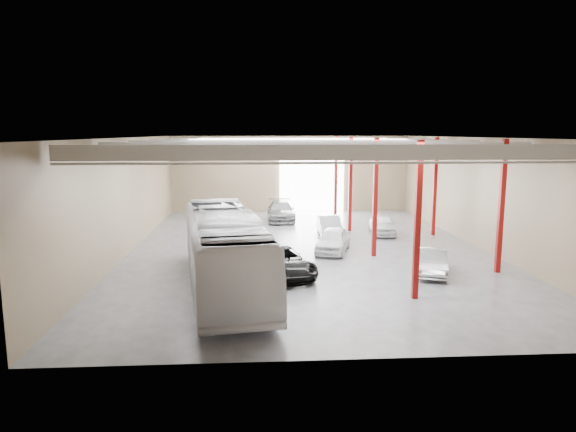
{
  "coord_description": "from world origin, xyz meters",
  "views": [
    {
      "loc": [
        -3.22,
        -31.57,
        7.3
      ],
      "look_at": [
        -1.24,
        -0.33,
        2.2
      ],
      "focal_mm": 32.0,
      "sensor_mm": 36.0,
      "label": 1
    }
  ],
  "objects": [
    {
      "name": "car_row_c",
      "position": [
        -1.13,
        10.91,
        0.8
      ],
      "size": [
        2.27,
        5.52,
        1.6
      ],
      "primitive_type": "imported",
      "rotation": [
        0.0,
        0.0,
        -0.01
      ],
      "color": "slate",
      "rests_on": "ground"
    },
    {
      "name": "coach_bus",
      "position": [
        -4.72,
        -8.0,
        1.86
      ],
      "size": [
        5.12,
        13.66,
        3.72
      ],
      "primitive_type": "imported",
      "rotation": [
        0.0,
        0.0,
        0.15
      ],
      "color": "silver",
      "rests_on": "ground"
    },
    {
      "name": "depot_shell",
      "position": [
        0.13,
        0.48,
        4.98
      ],
      "size": [
        22.12,
        32.12,
        7.06
      ],
      "color": "#47464B",
      "rests_on": "ground"
    },
    {
      "name": "black_sedan",
      "position": [
        -2.0,
        -6.0,
        0.75
      ],
      "size": [
        4.01,
        5.89,
        1.5
      ],
      "primitive_type": "imported",
      "rotation": [
        0.0,
        0.0,
        0.31
      ],
      "color": "black",
      "rests_on": "ground"
    },
    {
      "name": "car_right_far",
      "position": [
        5.93,
        4.61,
        0.72
      ],
      "size": [
        2.3,
        4.45,
        1.45
      ],
      "primitive_type": "imported",
      "rotation": [
        0.0,
        0.0,
        -0.14
      ],
      "color": "silver",
      "rests_on": "ground"
    },
    {
      "name": "car_right_near",
      "position": [
        5.96,
        -6.09,
        0.67
      ],
      "size": [
        2.58,
        4.29,
        1.34
      ],
      "primitive_type": "imported",
      "rotation": [
        0.0,
        0.0,
        -0.31
      ],
      "color": "#A7A8AC",
      "rests_on": "ground"
    },
    {
      "name": "car_row_b",
      "position": [
        2.03,
        4.4,
        0.7
      ],
      "size": [
        1.56,
        4.26,
        1.39
      ],
      "primitive_type": "imported",
      "rotation": [
        0.0,
        0.0,
        -0.02
      ],
      "color": "#B9B9BE",
      "rests_on": "ground"
    },
    {
      "name": "car_row_a",
      "position": [
        1.52,
        -0.8,
        0.75
      ],
      "size": [
        3.03,
        4.71,
        1.49
      ],
      "primitive_type": "imported",
      "rotation": [
        0.0,
        0.0,
        -0.31
      ],
      "color": "white",
      "rests_on": "ground"
    }
  ]
}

